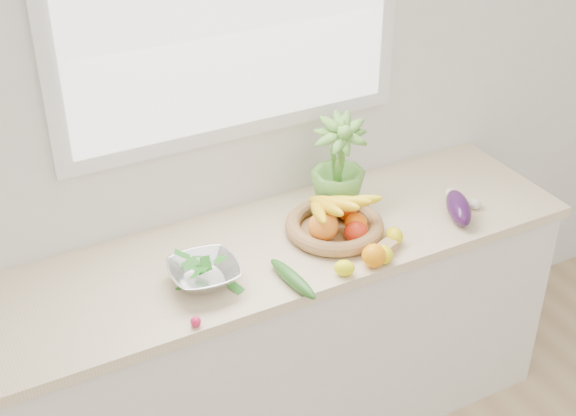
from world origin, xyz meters
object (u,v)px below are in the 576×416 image
cucumber (293,279)px  fruit_basket (334,221)px  colander_with_spinach (204,269)px  potted_herb (339,163)px  apple (356,232)px  eggplant (458,208)px

cucumber → fruit_basket: size_ratio=0.57×
fruit_basket → colander_with_spinach: size_ratio=1.81×
cucumber → potted_herb: (0.38, 0.34, 0.17)m
colander_with_spinach → cucumber: bearing=-28.1°
apple → fruit_basket: (-0.04, 0.09, 0.01)m
potted_herb → apple: bearing=-105.2°
fruit_basket → colander_with_spinach: fruit_basket is taller
colander_with_spinach → apple: bearing=-2.5°
cucumber → colander_with_spinach: colander_with_spinach is taller
potted_herb → colander_with_spinach: 0.68m
apple → cucumber: 0.33m
cucumber → fruit_basket: bearing=35.7°
cucumber → colander_with_spinach: (-0.25, 0.14, 0.04)m
potted_herb → fruit_basket: 0.23m
apple → cucumber: size_ratio=0.33×
cucumber → fruit_basket: fruit_basket is taller
apple → fruit_basket: size_ratio=0.19×
eggplant → fruit_basket: fruit_basket is taller
eggplant → colander_with_spinach: (-0.99, 0.07, 0.02)m
eggplant → apple: bearing=174.5°
eggplant → potted_herb: size_ratio=0.60×
eggplant → fruit_basket: bearing=164.7°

